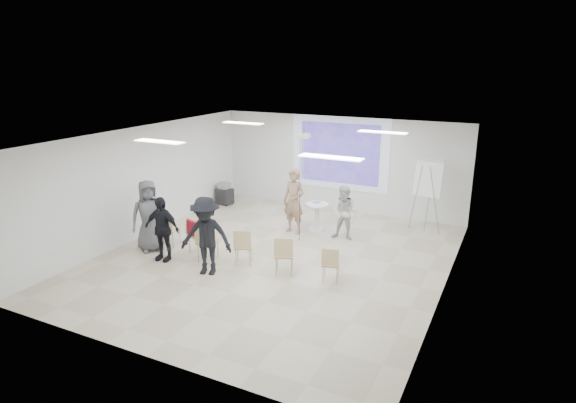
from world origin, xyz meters
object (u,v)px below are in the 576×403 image
at_px(chair_right_inner, 284,253).
at_px(chair_right_far, 331,262).
at_px(pedestal_table, 317,215).
at_px(chair_left_inner, 206,239).
at_px(player_left, 294,197).
at_px(audience_left, 161,224).
at_px(av_cart, 225,194).
at_px(chair_far_left, 169,228).
at_px(chair_left_mid, 196,233).
at_px(audience_outer, 149,212).
at_px(flipchart_easel, 428,178).
at_px(chair_center, 243,244).
at_px(audience_mid, 206,231).
at_px(player_right, 345,210).
at_px(laptop, 208,240).

bearing_deg(chair_right_inner, chair_right_far, -16.06).
bearing_deg(pedestal_table, chair_left_inner, -114.85).
distance_m(player_left, audience_left, 3.73).
distance_m(audience_left, av_cart, 4.79).
xyz_separation_m(chair_right_inner, audience_left, (-3.02, -0.51, 0.37)).
xyz_separation_m(chair_far_left, chair_left_inner, (1.45, -0.38, 0.06)).
distance_m(player_left, chair_left_mid, 2.94).
bearing_deg(audience_outer, flipchart_easel, -16.28).
height_order(pedestal_table, flipchart_easel, flipchart_easel).
relative_size(chair_left_inner, flipchart_easel, 0.46).
bearing_deg(flipchart_easel, chair_center, -119.71).
xyz_separation_m(pedestal_table, audience_mid, (-1.09, -3.79, 0.58)).
relative_size(player_left, audience_outer, 1.01).
bearing_deg(audience_mid, chair_center, 43.04).
distance_m(chair_far_left, audience_mid, 2.15).
bearing_deg(player_right, audience_left, -140.58).
height_order(pedestal_table, audience_left, audience_left).
height_order(chair_left_inner, flipchart_easel, flipchart_easel).
bearing_deg(chair_center, av_cart, 103.93).
height_order(chair_left_mid, chair_right_far, chair_left_mid).
relative_size(pedestal_table, chair_left_inner, 0.88).
bearing_deg(laptop, chair_center, 172.12).
bearing_deg(player_right, chair_right_inner, -103.10).
distance_m(laptop, audience_mid, 0.93).
height_order(chair_right_far, laptop, chair_right_far).
bearing_deg(audience_outer, audience_mid, -67.18).
relative_size(audience_outer, flipchart_easel, 0.98).
relative_size(laptop, audience_outer, 0.17).
bearing_deg(audience_left, laptop, 20.36).
relative_size(chair_right_inner, av_cart, 1.20).
bearing_deg(audience_left, chair_left_mid, 47.34).
distance_m(laptop, audience_left, 1.17).
height_order(player_right, chair_right_far, player_right).
bearing_deg(laptop, chair_left_mid, -35.68).
bearing_deg(av_cart, player_right, -7.26).
relative_size(pedestal_table, chair_left_mid, 0.93).
relative_size(chair_right_far, av_cart, 1.06).
height_order(player_right, av_cart, player_right).
height_order(pedestal_table, chair_right_far, pedestal_table).
bearing_deg(chair_right_inner, chair_center, 153.39).
distance_m(chair_center, audience_left, 2.03).
relative_size(player_right, audience_mid, 0.81).
bearing_deg(player_right, pedestal_table, 156.47).
bearing_deg(flipchart_easel, chair_left_inner, -124.91).
distance_m(flipchart_easel, av_cart, 6.67).
bearing_deg(player_right, player_left, -178.62).
bearing_deg(chair_left_inner, audience_mid, -68.44).
bearing_deg(audience_left, player_left, 52.43).
distance_m(chair_right_inner, laptop, 2.03).
height_order(chair_far_left, chair_right_far, chair_far_left).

